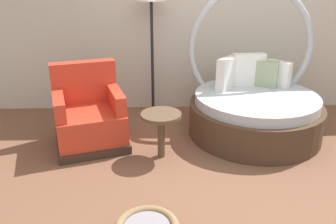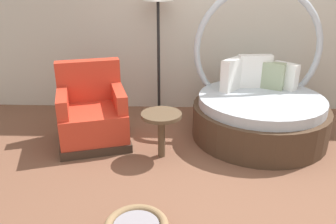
{
  "view_description": "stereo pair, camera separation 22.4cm",
  "coord_description": "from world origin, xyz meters",
  "px_view_note": "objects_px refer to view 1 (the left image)",
  "views": [
    {
      "loc": [
        -0.78,
        -2.83,
        1.92
      ],
      "look_at": [
        -0.67,
        0.51,
        0.55
      ],
      "focal_mm": 36.6,
      "sensor_mm": 36.0,
      "label": 1
    },
    {
      "loc": [
        -0.55,
        -2.83,
        1.92
      ],
      "look_at": [
        -0.67,
        0.51,
        0.55
      ],
      "focal_mm": 36.6,
      "sensor_mm": 36.0,
      "label": 2
    }
  ],
  "objects_px": {
    "round_daybed": "(254,104)",
    "floor_lamp": "(151,4)",
    "side_table": "(161,121)",
    "red_armchair": "(89,117)"
  },
  "relations": [
    {
      "from": "round_daybed",
      "to": "side_table",
      "type": "relative_size",
      "value": 3.49
    },
    {
      "from": "side_table",
      "to": "floor_lamp",
      "type": "xyz_separation_m",
      "value": [
        -0.1,
        1.25,
        1.11
      ]
    },
    {
      "from": "round_daybed",
      "to": "side_table",
      "type": "xyz_separation_m",
      "value": [
        -1.18,
        -0.62,
        0.05
      ]
    },
    {
      "from": "red_armchair",
      "to": "floor_lamp",
      "type": "xyz_separation_m",
      "value": [
        0.75,
        0.88,
        1.2
      ]
    },
    {
      "from": "side_table",
      "to": "red_armchair",
      "type": "bearing_deg",
      "value": 156.52
    },
    {
      "from": "red_armchair",
      "to": "side_table",
      "type": "relative_size",
      "value": 1.92
    },
    {
      "from": "round_daybed",
      "to": "floor_lamp",
      "type": "height_order",
      "value": "floor_lamp"
    },
    {
      "from": "round_daybed",
      "to": "floor_lamp",
      "type": "relative_size",
      "value": 1.0
    },
    {
      "from": "red_armchair",
      "to": "side_table",
      "type": "height_order",
      "value": "red_armchair"
    },
    {
      "from": "round_daybed",
      "to": "red_armchair",
      "type": "distance_m",
      "value": 2.04
    }
  ]
}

